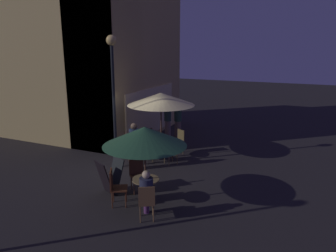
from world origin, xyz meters
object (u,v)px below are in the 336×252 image
object	(u,v)px
cafe_table_0	(161,144)
cafe_chair_6	(147,200)
patron_standing_3	(178,122)
cafe_chair_2	(144,147)
street_lamp_near_corner	(113,76)
cafe_chair_1	(149,139)
patron_seated_0	(146,191)
cafe_chair_3	(172,150)
patio_umbrella_1	(145,136)
cafe_chair_5	(115,185)
patio_umbrella_0	(161,99)
cafe_table_1	(146,186)
cafe_chair_0	(179,139)
patron_standing_1	(168,122)
patron_standing_2	(134,146)
menu_sandwich_board	(110,176)
cafe_chair_4	(137,172)

from	to	relation	value
cafe_table_0	cafe_chair_6	xyz separation A→B (m)	(-4.20, -1.59, -0.01)
cafe_table_0	patron_standing_3	world-z (taller)	patron_standing_3
cafe_chair_2	cafe_chair_6	xyz separation A→B (m)	(-3.51, -1.94, -0.04)
street_lamp_near_corner	cafe_chair_1	bearing A→B (deg)	-10.21
patron_seated_0	cafe_chair_3	bearing A→B (deg)	-16.08
patio_umbrella_1	street_lamp_near_corner	bearing A→B (deg)	48.31
cafe_chair_5	patio_umbrella_0	bearing A→B (deg)	67.99
cafe_table_1	patron_standing_3	world-z (taller)	patron_standing_3
cafe_chair_0	cafe_chair_3	world-z (taller)	cafe_chair_0
street_lamp_near_corner	patron_seated_0	world-z (taller)	street_lamp_near_corner
cafe_table_1	cafe_chair_0	xyz separation A→B (m)	(4.19, 0.73, 0.06)
patio_umbrella_1	cafe_chair_3	xyz separation A→B (m)	(2.96, 0.50, -1.34)
cafe_chair_6	cafe_chair_5	bearing A→B (deg)	42.30
patio_umbrella_0	patron_standing_1	bearing A→B (deg)	17.06
cafe_chair_0	cafe_chair_6	xyz separation A→B (m)	(-4.95, -1.17, -0.03)
cafe_table_1	patron_seated_0	world-z (taller)	patron_seated_0
cafe_chair_3	patron_standing_1	world-z (taller)	patron_standing_1
patio_umbrella_0	patron_seated_0	bearing A→B (deg)	-159.52
patron_standing_2	cafe_chair_6	bearing A→B (deg)	123.99
patron_seated_0	patron_standing_3	bearing A→B (deg)	-13.74
cafe_chair_2	cafe_chair_3	bearing A→B (deg)	-52.00
cafe_table_0	patron_standing_1	size ratio (longest dim) A/B	0.42
cafe_table_1	patron_standing_2	bearing A→B (deg)	36.56
street_lamp_near_corner	cafe_chair_1	distance (m)	3.21
cafe_chair_1	patron_standing_2	size ratio (longest dim) A/B	0.59
patron_standing_3	patron_standing_2	bearing A→B (deg)	164.69
cafe_chair_0	patron_standing_3	xyz separation A→B (m)	(1.73, 0.77, 0.24)
patio_umbrella_0	cafe_chair_3	world-z (taller)	patio_umbrella_0
cafe_chair_2	patron_seated_0	bearing A→B (deg)	-124.67
patio_umbrella_0	cafe_chair_1	xyz separation A→B (m)	(0.37, 0.71, -1.69)
cafe_chair_3	patron_seated_0	world-z (taller)	patron_seated_0
street_lamp_near_corner	patron_standing_1	bearing A→B (deg)	-7.60
cafe_chair_6	patron_standing_1	world-z (taller)	patron_standing_1
cafe_table_0	cafe_chair_3	world-z (taller)	cafe_chair_3
cafe_chair_2	cafe_chair_3	world-z (taller)	cafe_chair_2
menu_sandwich_board	cafe_chair_3	bearing A→B (deg)	11.77
cafe_table_0	patron_standing_3	size ratio (longest dim) A/B	0.47
menu_sandwich_board	patio_umbrella_0	size ratio (longest dim) A/B	0.40
street_lamp_near_corner	cafe_chair_5	xyz separation A→B (m)	(-2.35, -1.50, -2.59)
street_lamp_near_corner	cafe_chair_1	world-z (taller)	street_lamp_near_corner
cafe_table_0	patio_umbrella_0	size ratio (longest dim) A/B	0.31
cafe_table_0	cafe_chair_1	bearing A→B (deg)	62.23
cafe_chair_4	patron_standing_2	bearing A→B (deg)	168.63
menu_sandwich_board	cafe_table_0	xyz separation A→B (m)	(3.28, -0.08, 0.05)
cafe_table_0	patron_standing_2	xyz separation A→B (m)	(-1.41, 0.35, 0.27)
cafe_chair_5	patron_standing_3	size ratio (longest dim) A/B	0.61
patio_umbrella_1	patron_standing_3	bearing A→B (deg)	14.25
cafe_chair_0	cafe_chair_4	size ratio (longest dim) A/B	1.00
cafe_chair_6	patron_seated_0	bearing A→B (deg)	0.00
street_lamp_near_corner	cafe_chair_0	bearing A→B (deg)	-33.46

